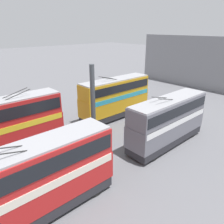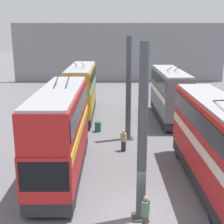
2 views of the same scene
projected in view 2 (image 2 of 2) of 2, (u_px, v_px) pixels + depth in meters
name	position (u px, v px, depth m)	size (l,w,h in m)	color
ground_plane	(139.00, 211.00, 15.59)	(240.00, 240.00, 0.00)	slate
depot_back_wall	(119.00, 53.00, 53.06)	(0.50, 36.00, 9.87)	gray
support_column_near	(142.00, 139.00, 13.99)	(0.80, 0.80, 8.34)	#42474C
support_column_far	(129.00, 91.00, 24.87)	(0.80, 0.80, 8.34)	#42474C
bus_left_near	(215.00, 138.00, 17.48)	(10.72, 2.54, 5.69)	black
bus_left_far	(170.00, 92.00, 30.97)	(9.91, 2.54, 5.56)	black
bus_right_near	(61.00, 128.00, 18.71)	(10.22, 2.54, 6.05)	black
bus_right_far	(81.00, 88.00, 31.90)	(10.22, 2.54, 5.85)	black
person_aisle_foreground	(145.00, 213.00, 13.82)	(0.48, 0.41, 1.75)	#473D33
person_aisle_midway	(124.00, 140.00, 23.09)	(0.42, 0.48, 1.64)	#2D2D33
oil_drum	(98.00, 127.00, 27.62)	(0.57, 0.57, 0.89)	#235638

